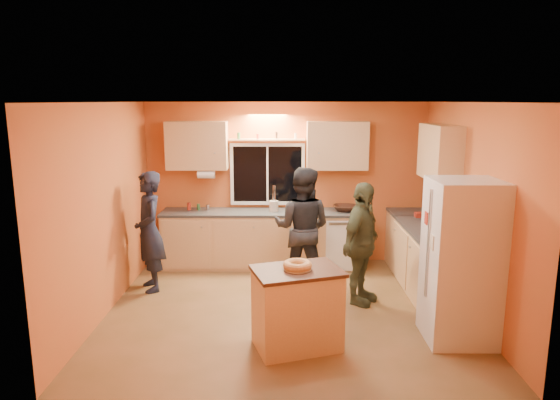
{
  "coord_description": "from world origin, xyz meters",
  "views": [
    {
      "loc": [
        -0.06,
        -5.99,
        2.62
      ],
      "look_at": [
        -0.09,
        0.4,
        1.34
      ],
      "focal_mm": 32.0,
      "sensor_mm": 36.0,
      "label": 1
    }
  ],
  "objects_px": {
    "refrigerator": "(461,262)",
    "person_center": "(302,228)",
    "person_left": "(149,232)",
    "person_right": "(361,244)",
    "island": "(297,308)"
  },
  "relations": [
    {
      "from": "person_left",
      "to": "person_right",
      "type": "distance_m",
      "value": 2.9
    },
    {
      "from": "island",
      "to": "person_left",
      "type": "bearing_deg",
      "value": 122.54
    },
    {
      "from": "person_center",
      "to": "refrigerator",
      "type": "bearing_deg",
      "value": 151.94
    },
    {
      "from": "island",
      "to": "person_left",
      "type": "relative_size",
      "value": 0.63
    },
    {
      "from": "island",
      "to": "person_center",
      "type": "height_order",
      "value": "person_center"
    },
    {
      "from": "island",
      "to": "person_right",
      "type": "distance_m",
      "value": 1.53
    },
    {
      "from": "refrigerator",
      "to": "person_center",
      "type": "distance_m",
      "value": 2.32
    },
    {
      "from": "refrigerator",
      "to": "person_center",
      "type": "height_order",
      "value": "refrigerator"
    },
    {
      "from": "refrigerator",
      "to": "island",
      "type": "relative_size",
      "value": 1.71
    },
    {
      "from": "refrigerator",
      "to": "person_left",
      "type": "distance_m",
      "value": 4.07
    },
    {
      "from": "person_left",
      "to": "person_center",
      "type": "height_order",
      "value": "person_center"
    },
    {
      "from": "island",
      "to": "person_center",
      "type": "relative_size",
      "value": 0.61
    },
    {
      "from": "person_center",
      "to": "person_right",
      "type": "height_order",
      "value": "person_center"
    },
    {
      "from": "refrigerator",
      "to": "person_right",
      "type": "height_order",
      "value": "refrigerator"
    },
    {
      "from": "refrigerator",
      "to": "person_right",
      "type": "bearing_deg",
      "value": 132.54
    }
  ]
}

